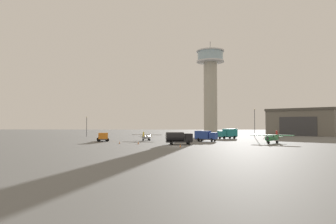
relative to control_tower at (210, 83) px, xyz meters
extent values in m
plane|color=#60605E|center=(-13.07, -67.84, -22.39)|extent=(400.00, 400.00, 0.00)
cylinder|color=#B2AD9E|center=(0.00, 0.00, -6.80)|extent=(5.68, 5.68, 31.18)
cylinder|color=silver|center=(0.00, 0.00, 9.09)|extent=(11.74, 11.74, 0.60)
cylinder|color=#99B7C6|center=(0.00, 0.00, 11.34)|extent=(10.80, 10.80, 3.90)
cylinder|color=silver|center=(0.00, 0.00, 13.54)|extent=(11.74, 11.74, 0.50)
cylinder|color=#38383D|center=(0.00, 0.00, 15.79)|extent=(0.16, 0.16, 4.00)
cube|color=#6B665B|center=(39.13, 0.00, -17.32)|extent=(31.44, 29.68, 10.14)
cube|color=#4A4740|center=(39.13, 0.00, -11.76)|extent=(32.28, 30.52, 1.00)
cube|color=#38383A|center=(33.91, -6.78, -18.59)|extent=(11.69, 9.05, 7.60)
cylinder|color=#B7BABF|center=(-22.22, -44.62, -21.34)|extent=(2.02, 5.49, 1.07)
cone|color=#38383D|center=(-21.70, -41.76, -21.34)|extent=(0.88, 0.90, 0.75)
cube|color=#38383D|center=(-21.70, -41.76, -21.34)|extent=(0.09, 0.07, 1.64)
cube|color=#B7BABF|center=(-22.17, -44.36, -20.72)|extent=(8.72, 2.82, 0.17)
cylinder|color=gold|center=(-20.81, -44.61, -21.07)|extent=(0.85, 0.22, 1.17)
cylinder|color=gold|center=(-23.53, -44.11, -21.07)|extent=(0.85, 0.22, 1.17)
cube|color=#99B7C6|center=(-22.03, -43.60, -21.04)|extent=(1.01, 1.09, 0.60)
cone|color=#B7BABF|center=(-22.74, -47.47, -21.25)|extent=(1.01, 1.33, 0.80)
cube|color=gold|center=(-22.74, -47.47, -20.56)|extent=(0.27, 0.95, 1.47)
cube|color=#B7BABF|center=(-22.74, -47.47, -21.12)|extent=(2.69, 1.23, 0.09)
cylinder|color=black|center=(-21.85, -42.58, -22.13)|extent=(0.53, 0.23, 0.52)
cylinder|color=black|center=(-21.31, -44.96, -22.13)|extent=(0.53, 0.23, 0.52)
cylinder|color=black|center=(-23.18, -44.62, -22.13)|extent=(0.53, 0.23, 0.52)
cylinder|color=#287A42|center=(9.95, -55.42, -21.13)|extent=(4.71, 6.05, 1.28)
cone|color=#38383D|center=(7.98, -58.29, -21.13)|extent=(1.27, 1.28, 0.90)
cube|color=#38383D|center=(7.98, -58.29, -21.13)|extent=(0.12, 0.11, 1.97)
cube|color=#287A42|center=(9.77, -55.68, -20.38)|extent=(9.41, 7.13, 0.21)
cylinder|color=red|center=(8.41, -54.74, -20.81)|extent=(0.89, 0.64, 1.40)
cylinder|color=red|center=(11.14, -56.62, -20.81)|extent=(0.89, 0.64, 1.40)
cube|color=#99B7C6|center=(9.24, -56.45, -20.78)|extent=(1.49, 1.52, 0.72)
cone|color=#287A42|center=(11.91, -52.55, -21.02)|extent=(1.61, 1.74, 0.96)
cube|color=red|center=(11.91, -52.55, -20.20)|extent=(0.75, 1.01, 1.76)
cube|color=#287A42|center=(11.91, -52.55, -20.87)|extent=(3.09, 2.52, 0.10)
cylinder|color=black|center=(8.54, -57.47, -22.08)|extent=(0.61, 0.49, 0.62)
cylinder|color=black|center=(9.13, -54.61, -22.08)|extent=(0.61, 0.49, 0.62)
cylinder|color=black|center=(11.00, -55.90, -22.08)|extent=(0.61, 0.49, 0.62)
cube|color=#38383D|center=(-5.60, -48.31, -21.77)|extent=(6.08, 4.35, 0.24)
cube|color=#2847A8|center=(-3.73, -49.24, -20.79)|extent=(2.56, 2.95, 1.71)
cube|color=#99B7C6|center=(-3.06, -49.57, -20.45)|extent=(1.01, 1.93, 0.86)
cube|color=#2847A8|center=(-6.46, -47.89, -20.59)|extent=(4.57, 3.95, 2.11)
cylinder|color=black|center=(-3.29, -48.21, -21.89)|extent=(0.69, 1.02, 1.00)
cylinder|color=black|center=(-4.28, -50.22, -21.89)|extent=(0.69, 1.02, 1.00)
cylinder|color=black|center=(-6.67, -46.54, -21.89)|extent=(0.69, 1.02, 1.00)
cylinder|color=black|center=(-7.66, -48.55, -21.89)|extent=(0.69, 1.02, 1.00)
cube|color=#38383D|center=(-33.77, -48.69, -21.77)|extent=(3.63, 6.53, 0.24)
cube|color=orange|center=(-33.14, -50.85, -20.83)|extent=(2.85, 2.36, 1.63)
cube|color=#99B7C6|center=(-32.92, -51.63, -20.51)|extent=(2.03, 0.66, 0.82)
cube|color=brown|center=(-34.05, -47.71, -21.57)|extent=(3.53, 4.71, 0.16)
cube|color=#997547|center=(-34.17, -47.31, -21.04)|extent=(1.33, 1.33, 0.90)
cylinder|color=black|center=(-32.10, -50.48, -21.89)|extent=(1.04, 0.54, 1.00)
cylinder|color=black|center=(-34.22, -51.10, -21.89)|extent=(1.04, 0.54, 1.00)
cylinder|color=black|center=(-33.23, -46.59, -21.89)|extent=(1.04, 0.54, 1.00)
cylinder|color=black|center=(-35.35, -47.21, -21.89)|extent=(1.04, 0.54, 1.00)
cube|color=#38383D|center=(2.43, -32.27, -21.77)|extent=(6.37, 4.80, 0.24)
cube|color=teal|center=(0.49, -33.38, -20.76)|extent=(2.74, 3.02, 1.78)
cube|color=#99B7C6|center=(-0.21, -33.78, -20.41)|extent=(1.12, 1.88, 0.89)
cube|color=teal|center=(3.32, -31.77, -20.43)|extent=(4.85, 4.22, 2.45)
cylinder|color=black|center=(1.10, -34.32, -21.89)|extent=(0.73, 1.01, 1.00)
cylinder|color=black|center=(-0.01, -32.37, -21.89)|extent=(0.73, 1.01, 1.00)
cylinder|color=black|center=(4.60, -32.32, -21.89)|extent=(0.73, 1.01, 1.00)
cylinder|color=black|center=(3.50, -30.38, -21.89)|extent=(0.73, 1.01, 1.00)
cube|color=#38383D|center=(-12.79, -61.30, -21.77)|extent=(6.21, 2.88, 0.24)
cube|color=black|center=(-10.68, -60.89, -20.76)|extent=(2.07, 2.50, 1.77)
cube|color=#99B7C6|center=(-9.92, -60.75, -20.41)|extent=(0.44, 1.87, 0.89)
cylinder|color=black|center=(-13.76, -61.49, -20.60)|extent=(4.33, 2.83, 2.11)
cylinder|color=black|center=(-10.93, -59.92, -21.89)|extent=(0.46, 1.03, 1.00)
cylinder|color=black|center=(-10.55, -61.89, -21.89)|extent=(0.46, 1.03, 1.00)
cylinder|color=black|center=(-14.74, -60.66, -21.89)|extent=(0.46, 1.03, 1.00)
cylinder|color=black|center=(-14.36, -62.63, -21.89)|extent=(0.46, 1.03, 1.00)
cylinder|color=#38383D|center=(13.49, -21.86, -17.52)|extent=(0.18, 0.18, 9.74)
sphere|color=#F9E5B2|center=(13.49, -21.86, -12.43)|extent=(0.44, 0.44, 0.44)
cylinder|color=#38383D|center=(-48.26, -16.69, -18.81)|extent=(0.18, 0.18, 7.16)
sphere|color=#F9E5B2|center=(-48.26, -16.69, -15.01)|extent=(0.44, 0.44, 0.44)
cube|color=black|center=(-27.08, -58.80, -22.37)|extent=(0.36, 0.36, 0.04)
cone|color=orange|center=(-27.08, -58.80, -22.09)|extent=(0.30, 0.30, 0.53)
cylinder|color=white|center=(-27.08, -58.80, -22.06)|extent=(0.21, 0.21, 0.08)
cube|color=black|center=(-12.48, -69.33, -22.37)|extent=(0.36, 0.36, 0.04)
cone|color=orange|center=(-12.48, -69.33, -22.05)|extent=(0.30, 0.30, 0.61)
cylinder|color=white|center=(-12.48, -69.33, -22.02)|extent=(0.21, 0.21, 0.08)
cube|color=black|center=(-22.41, -59.95, -22.37)|extent=(0.36, 0.36, 0.04)
cone|color=orange|center=(-22.41, -59.95, -22.05)|extent=(0.30, 0.30, 0.60)
cylinder|color=white|center=(-22.41, -59.95, -22.02)|extent=(0.21, 0.21, 0.08)
camera|label=1|loc=(-12.06, -132.82, -17.67)|focal=33.24mm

